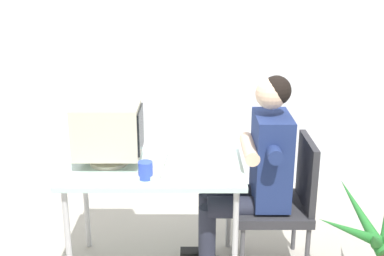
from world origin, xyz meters
TOP-DOWN VIEW (x-y plane):
  - wall_back at (0.30, 1.40)m, footprint 8.00×0.10m
  - desk at (0.00, 0.00)m, footprint 1.13×0.66m
  - crt_monitor at (-0.28, 0.04)m, footprint 0.41×0.33m
  - keyboard at (-0.00, 0.00)m, footprint 0.18×0.47m
  - office_chair at (0.84, 0.03)m, footprint 0.47×0.47m
  - person_seated at (0.64, 0.03)m, footprint 0.69×0.58m
  - desk_mug at (-0.03, -0.20)m, footprint 0.09×0.10m

SIDE VIEW (x-z plane):
  - office_chair at x=0.84m, z-range 0.05..0.95m
  - desk at x=0.00m, z-range 0.31..1.05m
  - person_seated at x=0.64m, z-range 0.05..1.37m
  - keyboard at x=0.00m, z-range 0.74..0.77m
  - desk_mug at x=-0.03m, z-range 0.74..0.85m
  - crt_monitor at x=-0.28m, z-range 0.77..1.16m
  - wall_back at x=0.30m, z-range 0.00..3.00m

